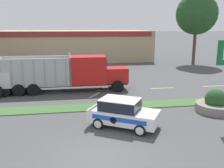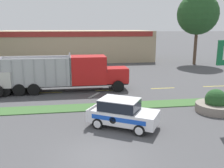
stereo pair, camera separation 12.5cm
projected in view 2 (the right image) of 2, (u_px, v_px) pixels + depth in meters
name	position (u px, v px, depth m)	size (l,w,h in m)	color
ground_plane	(99.00, 155.00, 11.58)	(600.00, 600.00, 0.00)	#474749
grass_verge	(89.00, 107.00, 18.41)	(120.00, 1.74, 0.06)	#3D6633
centre_line_4	(49.00, 93.00, 22.61)	(2.40, 0.14, 0.01)	yellow
centre_line_5	(108.00, 90.00, 23.41)	(2.40, 0.14, 0.01)	yellow
centre_line_6	(163.00, 88.00, 24.21)	(2.40, 0.14, 0.01)	yellow
centre_line_7	(214.00, 86.00, 25.01)	(2.40, 0.14, 0.01)	yellow
dump_truck_mid	(77.00, 73.00, 23.02)	(11.58, 2.58, 3.65)	black
rally_car	(122.00, 113.00, 14.72)	(4.39, 3.64, 1.74)	white
stone_planter	(215.00, 104.00, 17.45)	(2.70, 2.70, 1.62)	gray
store_building_backdrop	(75.00, 45.00, 45.08)	(26.27, 12.10, 5.14)	tan
tree_behind_centre	(198.00, 10.00, 37.70)	(6.25, 6.25, 12.40)	brown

